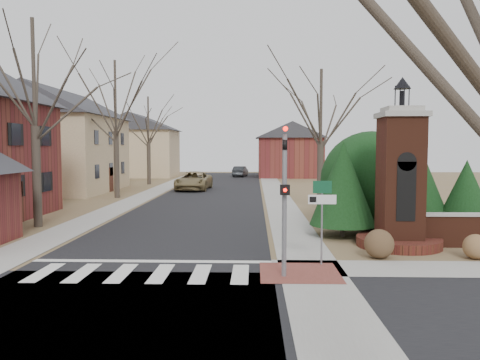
{
  "coord_description": "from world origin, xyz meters",
  "views": [
    {
      "loc": [
        3.42,
        -13.01,
        3.82
      ],
      "look_at": [
        2.83,
        6.0,
        2.49
      ],
      "focal_mm": 35.0,
      "sensor_mm": 36.0,
      "label": 1
    }
  ],
  "objects_px": {
    "pickup_truck": "(194,181)",
    "brick_gate_monument": "(400,191)",
    "traffic_signal_pole": "(285,190)",
    "distant_car": "(240,171)",
    "sign_post": "(322,206)"
  },
  "relations": [
    {
      "from": "pickup_truck",
      "to": "brick_gate_monument",
      "type": "bearing_deg",
      "value": -62.18
    },
    {
      "from": "traffic_signal_pole",
      "to": "distant_car",
      "type": "height_order",
      "value": "traffic_signal_pole"
    },
    {
      "from": "traffic_signal_pole",
      "to": "brick_gate_monument",
      "type": "bearing_deg",
      "value": 43.24
    },
    {
      "from": "traffic_signal_pole",
      "to": "pickup_truck",
      "type": "height_order",
      "value": "traffic_signal_pole"
    },
    {
      "from": "traffic_signal_pole",
      "to": "pickup_truck",
      "type": "distance_m",
      "value": 28.9
    },
    {
      "from": "brick_gate_monument",
      "to": "distant_car",
      "type": "relative_size",
      "value": 1.56
    },
    {
      "from": "sign_post",
      "to": "brick_gate_monument",
      "type": "xyz_separation_m",
      "value": [
        3.41,
        3.01,
        0.22
      ]
    },
    {
      "from": "pickup_truck",
      "to": "traffic_signal_pole",
      "type": "bearing_deg",
      "value": -74.44
    },
    {
      "from": "traffic_signal_pole",
      "to": "pickup_truck",
      "type": "bearing_deg",
      "value": 102.66
    },
    {
      "from": "sign_post",
      "to": "pickup_truck",
      "type": "height_order",
      "value": "sign_post"
    },
    {
      "from": "traffic_signal_pole",
      "to": "pickup_truck",
      "type": "xyz_separation_m",
      "value": [
        -6.32,
        28.15,
        -1.76
      ]
    },
    {
      "from": "traffic_signal_pole",
      "to": "sign_post",
      "type": "bearing_deg",
      "value": 47.57
    },
    {
      "from": "distant_car",
      "to": "brick_gate_monument",
      "type": "bearing_deg",
      "value": 108.59
    },
    {
      "from": "sign_post",
      "to": "distant_car",
      "type": "xyz_separation_m",
      "value": [
        -3.99,
        45.95,
        -1.27
      ]
    },
    {
      "from": "pickup_truck",
      "to": "distant_car",
      "type": "bearing_deg",
      "value": 82.22
    }
  ]
}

